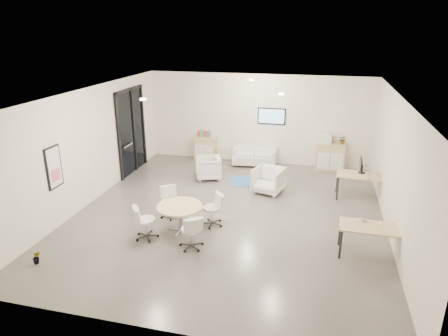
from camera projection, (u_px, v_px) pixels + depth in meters
room_shell at (229, 157)px, 10.17m from camera, size 9.60×10.60×4.80m
glass_door at (131, 129)px, 13.39m from camera, size 0.09×1.90×2.85m
artwork at (54, 167)px, 9.62m from camera, size 0.05×0.54×1.04m
wall_tv at (272, 116)px, 14.09m from camera, size 0.98×0.06×0.58m
ceiling_spots at (229, 90)px, 10.45m from camera, size 3.14×4.14×0.03m
sideboard_left at (205, 148)px, 14.89m from camera, size 0.79×0.41×0.89m
sideboard_right at (330, 157)px, 13.84m from camera, size 0.96×0.47×0.96m
books at (204, 134)px, 14.72m from camera, size 0.46×0.14×0.22m
printer at (325, 138)px, 13.68m from camera, size 0.53×0.45×0.35m
loveseat at (255, 157)px, 14.37m from camera, size 1.59×0.88×0.57m
blue_rug at (253, 181)px, 12.95m from camera, size 1.65×1.27×0.01m
armchair_left at (208, 167)px, 13.08m from camera, size 0.96×0.99×0.81m
armchair_right at (269, 179)px, 11.97m from camera, size 1.00×0.96×0.85m
desk_rear at (362, 177)px, 11.49m from camera, size 1.44×0.79×0.73m
desk_front at (371, 230)px, 8.59m from camera, size 1.35×0.69×0.70m
monitor at (361, 165)px, 11.53m from camera, size 0.20×0.50×0.44m
round_table at (180, 209)px, 9.63m from camera, size 1.12×1.12×0.68m
meeting_chairs at (180, 216)px, 9.69m from camera, size 2.15×2.15×0.82m
plant_cabinet at (343, 141)px, 13.55m from camera, size 0.37×0.39×0.24m
plant_floor at (37, 261)px, 8.46m from camera, size 0.27×0.34×0.13m
cup at (364, 219)px, 8.78m from camera, size 0.13×0.12×0.11m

